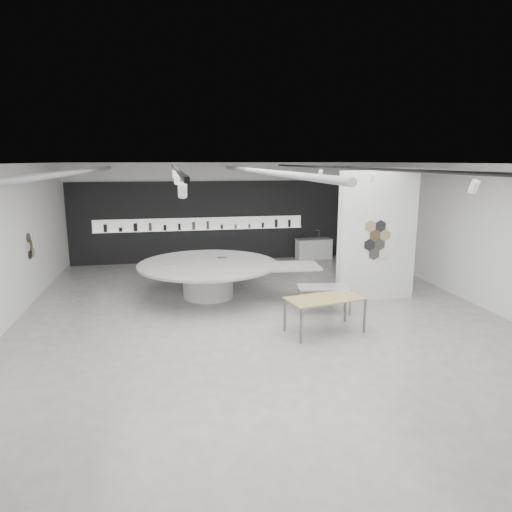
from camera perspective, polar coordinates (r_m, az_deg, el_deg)
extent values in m
cube|color=#A19E97|center=(11.59, 0.63, -7.70)|extent=(12.00, 14.00, 0.01)
cube|color=silver|center=(10.92, 0.68, 11.49)|extent=(12.00, 14.00, 0.01)
cube|color=white|center=(17.95, -3.80, 5.52)|extent=(12.00, 0.01, 3.80)
cube|color=white|center=(4.72, 18.26, -13.52)|extent=(12.00, 0.01, 3.80)
cube|color=white|center=(13.61, 26.30, 2.28)|extent=(0.01, 14.00, 3.80)
cylinder|color=#939396|center=(11.39, -21.39, 9.78)|extent=(0.12, 12.00, 0.12)
cylinder|color=#939396|center=(11.41, 0.17, 10.58)|extent=(0.12, 12.00, 0.12)
cylinder|color=#939396|center=(12.89, 19.13, 10.09)|extent=(0.12, 12.00, 0.12)
cube|color=black|center=(10.70, -10.06, 10.75)|extent=(0.05, 13.00, 0.06)
cylinder|color=white|center=(5.72, -9.17, 8.14)|extent=(0.11, 0.18, 0.21)
cylinder|color=white|center=(9.01, -9.84, 9.43)|extent=(0.11, 0.18, 0.21)
cylinder|color=white|center=(12.31, -10.16, 10.03)|extent=(0.11, 0.18, 0.21)
cylinder|color=white|center=(15.61, -10.34, 10.37)|extent=(0.11, 0.18, 0.21)
cube|color=black|center=(11.49, 10.68, 10.79)|extent=(0.05, 13.00, 0.06)
cylinder|color=white|center=(7.07, 25.60, 7.83)|extent=(0.11, 0.18, 0.21)
cylinder|color=white|center=(9.93, 14.25, 9.45)|extent=(0.11, 0.18, 0.21)
cylinder|color=white|center=(12.99, 8.05, 10.18)|extent=(0.11, 0.18, 0.21)
cylinder|color=white|center=(16.15, 4.24, 10.57)|extent=(0.11, 0.18, 0.21)
cylinder|color=black|center=(13.97, -26.38, 0.20)|extent=(0.03, 0.28, 0.28)
cylinder|color=#97875D|center=(14.21, -26.10, 0.41)|extent=(0.03, 0.28, 0.28)
cylinder|color=#4E4027|center=(14.05, -26.32, 1.22)|extent=(0.03, 0.28, 0.28)
cylinder|color=silver|center=(13.81, -26.60, 1.03)|extent=(0.03, 0.28, 0.28)
cylinder|color=black|center=(13.89, -26.55, 2.06)|extent=(0.03, 0.28, 0.28)
cylinder|color=white|center=(14.14, -26.27, 2.23)|extent=(0.03, 0.28, 0.28)
cube|color=black|center=(17.93, -3.76, 4.38)|extent=(11.80, 0.10, 3.10)
cube|color=white|center=(17.77, -6.94, 4.03)|extent=(8.00, 0.06, 0.46)
cube|color=white|center=(17.75, -6.91, 3.29)|extent=(8.00, 0.18, 0.02)
cylinder|color=black|center=(17.84, -18.31, 3.32)|extent=(0.13, 0.13, 0.29)
cylinder|color=black|center=(17.79, -16.57, 3.19)|extent=(0.13, 0.13, 0.15)
cylinder|color=black|center=(17.73, -14.83, 3.50)|extent=(0.14, 0.14, 0.30)
cylinder|color=brown|center=(17.70, -13.08, 3.56)|extent=(0.12, 0.12, 0.29)
cylinder|color=black|center=(17.69, -11.31, 3.50)|extent=(0.12, 0.12, 0.21)
cylinder|color=black|center=(17.69, -9.55, 3.63)|extent=(0.10, 0.10, 0.25)
cylinder|color=brown|center=(17.71, -7.80, 3.77)|extent=(0.12, 0.12, 0.30)
cylinder|color=brown|center=(17.74, -6.04, 3.85)|extent=(0.10, 0.10, 0.31)
cylinder|color=black|center=(17.80, -4.30, 3.68)|extent=(0.09, 0.09, 0.17)
cylinder|color=brown|center=(17.87, -2.56, 3.71)|extent=(0.10, 0.10, 0.16)
cylinder|color=brown|center=(17.96, -0.84, 3.76)|extent=(0.09, 0.09, 0.15)
cylinder|color=black|center=(18.06, 0.86, 3.89)|extent=(0.09, 0.09, 0.21)
cylinder|color=black|center=(18.16, 2.54, 4.10)|extent=(0.11, 0.11, 0.31)
cylinder|color=black|center=(18.30, 4.20, 4.10)|extent=(0.11, 0.11, 0.29)
cube|color=white|center=(13.17, 14.88, 2.39)|extent=(2.20, 0.35, 3.60)
cylinder|color=black|center=(13.03, 15.19, 1.39)|extent=(0.34, 0.03, 0.34)
cylinder|color=white|center=(13.16, 16.35, 1.43)|extent=(0.34, 0.03, 0.34)
cylinder|color=black|center=(12.91, 14.00, 1.35)|extent=(0.34, 0.03, 0.34)
cylinder|color=#97875D|center=(13.06, 15.84, 2.52)|extent=(0.34, 0.03, 0.34)
cylinder|color=#4E4027|center=(12.93, 14.66, 2.50)|extent=(0.34, 0.03, 0.34)
cylinder|color=silver|center=(13.15, 15.71, 0.30)|extent=(0.34, 0.03, 0.34)
cylinder|color=black|center=(13.02, 14.54, 0.25)|extent=(0.34, 0.03, 0.34)
cylinder|color=white|center=(13.19, 16.99, 2.55)|extent=(0.34, 0.03, 0.34)
cylinder|color=black|center=(12.95, 15.31, 3.64)|extent=(0.34, 0.03, 0.34)
cylinder|color=#97875D|center=(12.82, 14.11, 3.62)|extent=(0.34, 0.03, 0.34)
cylinder|color=white|center=(13.22, -6.00, -3.14)|extent=(1.53, 1.53, 0.94)
cylinder|color=#A4A19B|center=(13.10, -6.05, -1.02)|extent=(4.23, 4.23, 0.07)
cube|color=#A4A19B|center=(12.78, 3.93, -1.29)|extent=(1.84, 1.22, 0.06)
cube|color=#97875D|center=(13.12, -10.88, -0.97)|extent=(0.29, 0.22, 0.01)
cube|color=#4E4027|center=(13.75, -4.26, -0.20)|extent=(0.29, 0.22, 0.01)
cube|color=#A28D53|center=(10.52, 8.64, -5.29)|extent=(1.88, 1.22, 0.03)
cube|color=slate|center=(9.94, 5.65, -8.73)|extent=(0.05, 0.05, 0.78)
cube|color=slate|center=(10.59, 3.61, -7.38)|extent=(0.05, 0.05, 0.78)
cube|color=slate|center=(10.79, 13.44, -7.33)|extent=(0.05, 0.05, 0.78)
cube|color=slate|center=(11.39, 11.11, -6.19)|extent=(0.05, 0.05, 0.78)
cube|color=gray|center=(11.92, 8.50, -3.87)|extent=(1.42, 0.87, 0.03)
cube|color=slate|center=(11.64, 5.64, -5.93)|extent=(0.04, 0.04, 0.66)
cube|color=slate|center=(12.20, 5.29, -5.09)|extent=(0.04, 0.04, 0.66)
cube|color=slate|center=(11.87, 11.70, -5.78)|extent=(0.04, 0.04, 0.66)
cube|color=slate|center=(12.42, 11.07, -4.96)|extent=(0.04, 0.04, 0.66)
cube|color=white|center=(18.45, 7.22, 0.89)|extent=(1.43, 0.62, 0.79)
cube|color=gray|center=(18.38, 7.25, 2.14)|extent=(1.47, 0.65, 0.03)
cylinder|color=silver|center=(18.57, 7.87, 2.75)|extent=(0.02, 0.02, 0.31)
cylinder|color=silver|center=(18.52, 7.68, 3.20)|extent=(0.14, 0.03, 0.02)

